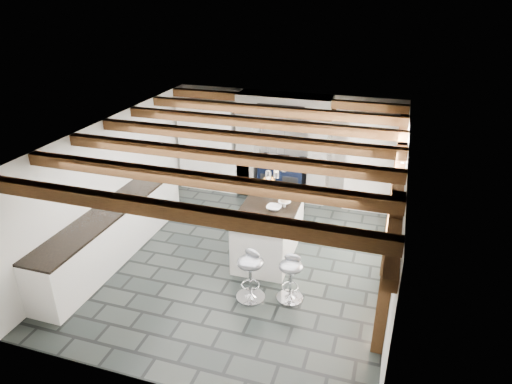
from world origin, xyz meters
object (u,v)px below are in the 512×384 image
(kitchen_island, at_px, (270,229))
(bar_stool_far, at_px, (251,270))
(range_cooker, at_px, (282,176))
(bar_stool_near, at_px, (291,273))

(kitchen_island, xyz_separation_m, bar_stool_far, (0.10, -1.36, 0.04))
(range_cooker, distance_m, bar_stool_far, 3.77)
(bar_stool_far, bearing_deg, bar_stool_near, 38.53)
(kitchen_island, bearing_deg, bar_stool_far, -87.26)
(range_cooker, distance_m, bar_stool_near, 3.73)
(range_cooker, relative_size, kitchen_island, 0.53)
(kitchen_island, bearing_deg, bar_stool_near, -61.84)
(kitchen_island, height_order, bar_stool_far, kitchen_island)
(bar_stool_near, relative_size, bar_stool_far, 0.92)
(bar_stool_near, xyz_separation_m, bar_stool_far, (-0.58, -0.16, 0.04))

